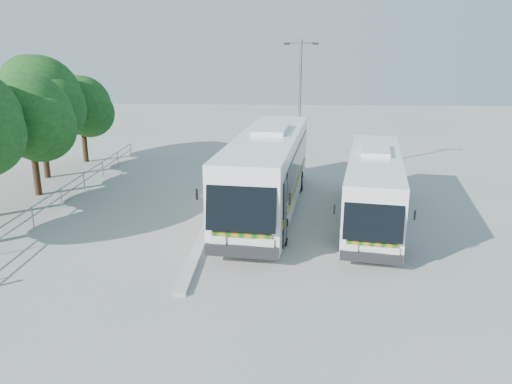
# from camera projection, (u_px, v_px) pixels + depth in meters

# --- Properties ---
(ground) EXTENTS (100.00, 100.00, 0.00)m
(ground) POSITION_uv_depth(u_px,v_px,m) (259.00, 232.00, 21.66)
(ground) COLOR #9F9F9A
(ground) RESTS_ON ground
(kerb_divider) EXTENTS (0.40, 16.00, 0.15)m
(kerb_divider) POSITION_uv_depth(u_px,v_px,m) (212.00, 215.00, 23.66)
(kerb_divider) COLOR #B2B2AD
(kerb_divider) RESTS_ON ground
(railing) EXTENTS (0.06, 22.00, 1.00)m
(railing) POSITION_uv_depth(u_px,v_px,m) (69.00, 188.00, 25.75)
(railing) COLOR gray
(railing) RESTS_ON ground
(tree_far_c) EXTENTS (4.97, 4.69, 6.49)m
(tree_far_c) POSITION_uv_depth(u_px,v_px,m) (31.00, 116.00, 25.91)
(tree_far_c) COLOR #382314
(tree_far_c) RESTS_ON ground
(tree_far_d) EXTENTS (5.62, 5.30, 7.33)m
(tree_far_d) POSITION_uv_depth(u_px,v_px,m) (40.00, 98.00, 29.36)
(tree_far_d) COLOR #382314
(tree_far_d) RESTS_ON ground
(tree_far_e) EXTENTS (4.54, 4.28, 5.92)m
(tree_far_e) POSITION_uv_depth(u_px,v_px,m) (82.00, 106.00, 33.91)
(tree_far_e) COLOR #382314
(tree_far_e) RESTS_ON ground
(coach_main) EXTENTS (4.30, 13.72, 3.75)m
(coach_main) POSITION_uv_depth(u_px,v_px,m) (268.00, 170.00, 23.92)
(coach_main) COLOR silver
(coach_main) RESTS_ON ground
(coach_adjacent) EXTENTS (4.15, 11.27, 3.07)m
(coach_adjacent) POSITION_uv_depth(u_px,v_px,m) (374.00, 186.00, 22.53)
(coach_adjacent) COLOR silver
(coach_adjacent) RESTS_ON ground
(lamppost) EXTENTS (1.99, 0.25, 8.16)m
(lamppost) POSITION_uv_depth(u_px,v_px,m) (300.00, 104.00, 29.35)
(lamppost) COLOR gray
(lamppost) RESTS_ON ground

